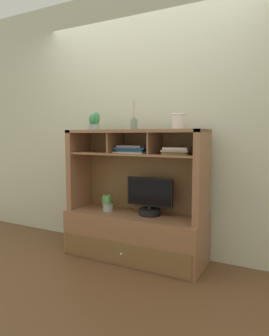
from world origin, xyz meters
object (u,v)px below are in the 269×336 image
object	(u,v)px
magazine_stack_left	(177,151)
potted_succulent	(94,122)
magazine_stack_centre	(134,149)
ceramic_vase	(178,121)
diffuser_bottle	(134,124)
potted_orchid	(108,203)
tv_monitor	(150,200)
media_console	(135,220)

from	to	relation	value
magazine_stack_left	potted_succulent	bearing A→B (deg)	-178.56
magazine_stack_centre	ceramic_vase	world-z (taller)	ceramic_vase
magazine_stack_centre	diffuser_bottle	world-z (taller)	diffuser_bottle
potted_orchid	ceramic_vase	size ratio (longest dim) A/B	1.23
magazine_stack_left	magazine_stack_centre	xyz separation A→B (m)	(-0.47, 0.02, 0.00)
potted_orchid	magazine_stack_centre	distance (m)	0.64
tv_monitor	magazine_stack_centre	distance (m)	0.53
media_console	diffuser_bottle	world-z (taller)	diffuser_bottle
potted_orchid	magazine_stack_left	xyz separation A→B (m)	(0.75, 0.02, 0.56)
magazine_stack_centre	potted_succulent	distance (m)	0.52
tv_monitor	ceramic_vase	bearing A→B (deg)	-7.34
potted_succulent	media_console	bearing A→B (deg)	4.29
magazine_stack_left	ceramic_vase	xyz separation A→B (m)	(0.01, -0.02, 0.27)
media_console	magazine_stack_centre	bearing A→B (deg)	149.71
ceramic_vase	potted_succulent	bearing A→B (deg)	179.87
potted_orchid	potted_succulent	size ratio (longest dim) A/B	0.91
diffuser_bottle	potted_orchid	bearing A→B (deg)	-176.99
magazine_stack_centre	ceramic_vase	xyz separation A→B (m)	(0.48, -0.05, 0.26)
tv_monitor	magazine_stack_left	xyz separation A→B (m)	(0.29, -0.01, 0.49)
tv_monitor	ceramic_vase	size ratio (longest dim) A/B	3.43
media_console	magazine_stack_left	xyz separation A→B (m)	(0.45, -0.01, 0.72)
magazine_stack_left	magazine_stack_centre	distance (m)	0.47
media_console	tv_monitor	size ratio (longest dim) A/B	2.97
media_console	tv_monitor	xyz separation A→B (m)	(0.16, 0.00, 0.23)
tv_monitor	ceramic_vase	xyz separation A→B (m)	(0.30, -0.04, 0.76)
potted_orchid	tv_monitor	bearing A→B (deg)	4.58
potted_orchid	diffuser_bottle	bearing A→B (deg)	3.01
media_console	magazine_stack_centre	xyz separation A→B (m)	(-0.02, 0.01, 0.72)
tv_monitor	potted_succulent	bearing A→B (deg)	-176.64
tv_monitor	diffuser_bottle	xyz separation A→B (m)	(-0.16, -0.02, 0.74)
potted_orchid	magazine_stack_centre	size ratio (longest dim) A/B	0.48
ceramic_vase	magazine_stack_left	bearing A→B (deg)	120.47
potted_succulent	ceramic_vase	bearing A→B (deg)	-0.13
magazine_stack_left	diffuser_bottle	xyz separation A→B (m)	(-0.45, -0.01, 0.25)
tv_monitor	diffuser_bottle	world-z (taller)	diffuser_bottle
media_console	magazine_stack_centre	size ratio (longest dim) A/B	3.99
potted_orchid	potted_succulent	bearing A→B (deg)	179.79
media_console	potted_succulent	world-z (taller)	potted_succulent
media_console	magazine_stack_left	bearing A→B (deg)	-1.49
potted_orchid	potted_succulent	world-z (taller)	potted_succulent
diffuser_bottle	media_console	bearing A→B (deg)	90.00
diffuser_bottle	ceramic_vase	distance (m)	0.46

